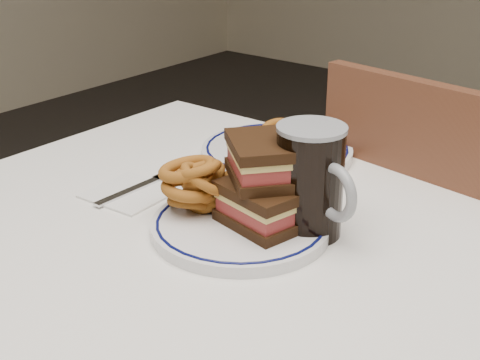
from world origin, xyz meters
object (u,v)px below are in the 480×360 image
Objects in this scene: chair_far at (441,274)px; far_plate at (277,151)px; beer_mug at (311,181)px; main_plate at (241,225)px; reuben_sandwich at (264,182)px.

chair_far is 0.43m from far_plate.
beer_mug is 0.32m from far_plate.
main_plate is 1.59× the size of beer_mug.
main_plate is (-0.14, -0.48, 0.26)m from chair_far.
beer_mug is at bearing -45.81° from far_plate.
far_plate is (-0.13, 0.28, 0.00)m from main_plate.
beer_mug reaches higher than far_plate.
chair_far is 0.57m from reuben_sandwich.
chair_far is 0.54m from beer_mug.
chair_far reaches higher than reuben_sandwich.
main_plate is at bearing -106.52° from chair_far.
beer_mug reaches higher than reuben_sandwich.
reuben_sandwich is at bearing 39.30° from main_plate.
reuben_sandwich is (0.03, 0.02, 0.07)m from main_plate.
chair_far is at bearing 35.61° from far_plate.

